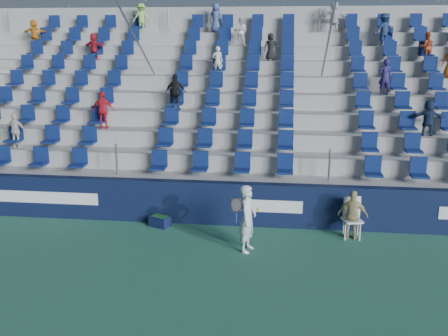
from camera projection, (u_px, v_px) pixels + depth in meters
The scene contains 7 objects.
ground at pixel (200, 275), 10.89m from camera, with size 70.00×70.00×0.00m, color #2E6C52.
sponsor_wall at pixel (218, 203), 13.76m from camera, with size 24.00×0.32×1.20m.
grandstand at pixel (236, 119), 18.26m from camera, with size 24.00×8.17×6.63m.
tennis_player at pixel (248, 218), 11.95m from camera, with size 0.69×0.68×1.66m.
line_judge_chair at pixel (352, 215), 12.89m from camera, with size 0.56×0.58×1.05m.
line_judge at pixel (353, 215), 12.72m from camera, with size 0.75×0.31×1.28m, color tan.
ball_bin at pixel (160, 221), 13.67m from camera, with size 0.63×0.53×0.30m.
Camera 1 is at (1.71, -9.80, 5.06)m, focal length 40.00 mm.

